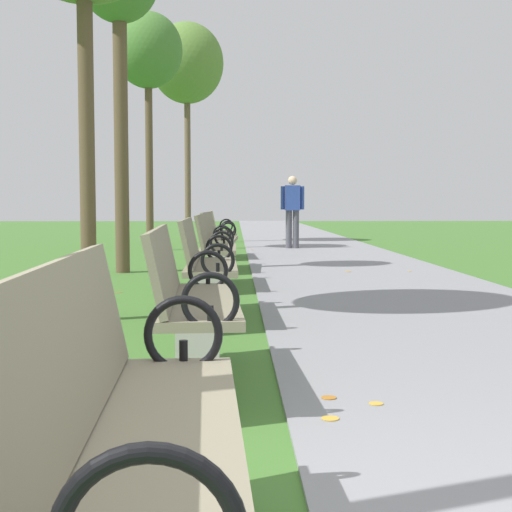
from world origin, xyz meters
TOP-DOWN VIEW (x-y plane):
  - paved_walkway at (1.53, 18.00)m, footprint 3.06×44.00m
  - park_bench_1 at (-0.50, 0.07)m, footprint 0.53×1.62m
  - park_bench_2 at (-0.50, 2.43)m, footprint 0.54×1.62m
  - park_bench_3 at (-0.50, 4.81)m, footprint 0.50×1.61m
  - park_bench_4 at (-0.50, 7.28)m, footprint 0.48×1.60m
  - park_bench_5 at (-0.50, 9.54)m, footprint 0.55×1.62m
  - park_bench_6 at (-0.50, 12.08)m, footprint 0.52×1.61m
  - tree_4 at (-2.10, 14.35)m, footprint 1.48×1.48m
  - tree_5 at (-1.46, 17.30)m, footprint 1.86×1.86m
  - pedestrian_walking at (1.05, 14.74)m, footprint 0.53×0.24m
  - scattered_leaves at (-0.30, 5.08)m, footprint 5.48×16.14m

SIDE VIEW (x-z plane):
  - paved_walkway at x=1.53m, z-range 0.00..0.02m
  - scattered_leaves at x=-0.30m, z-range 0.00..0.02m
  - park_bench_1 at x=-0.50m, z-range 0.04..0.93m
  - park_bench_2 at x=-0.50m, z-range 0.04..0.93m
  - park_bench_3 at x=-0.50m, z-range 0.04..0.93m
  - park_bench_4 at x=-0.50m, z-range 0.04..0.93m
  - park_bench_5 at x=-0.50m, z-range 0.04..0.93m
  - park_bench_6 at x=-0.50m, z-range 0.04..0.93m
  - pedestrian_walking at x=1.05m, z-range 0.12..1.74m
  - tree_4 at x=-2.10m, z-range 1.68..6.81m
  - tree_5 at x=-1.46m, z-range 1.75..7.38m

